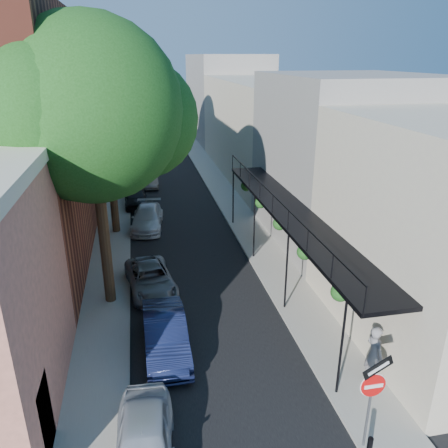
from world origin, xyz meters
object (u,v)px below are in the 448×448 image
parked_car_a (144,443)px  pedestrian (374,354)px  sign_post (373,389)px  parked_car_c (151,279)px  oak_near (104,113)px  parked_car_e (136,197)px  parked_car_f (150,180)px  oak_far (117,79)px  oak_mid (113,111)px  parked_car_b (166,334)px  parked_car_d (147,218)px

parked_car_a → pedestrian: (7.20, 1.57, 0.46)m
sign_post → parked_car_c: (-5.22, 9.71, -1.46)m
oak_near → parked_car_e: bearing=86.5°
oak_near → parked_car_f: 18.92m
oak_far → parked_car_f: oak_far is taller
oak_mid → parked_car_f: (2.02, 9.36, -6.50)m
oak_mid → pedestrian: bearing=-61.8°
parked_car_b → pedestrian: bearing=-25.6°
parked_car_b → parked_car_a: bearing=-101.8°
sign_post → oak_near: oak_near is taller
sign_post → parked_car_e: 22.67m
parked_car_e → parked_car_b: bearing=-88.2°
oak_near → parked_car_c: size_ratio=2.76×
parked_car_e → pedestrian: (7.20, -19.58, 0.47)m
parked_car_b → parked_car_c: 4.49m
parked_car_e → oak_far: bearing=98.5°
sign_post → oak_mid: oak_mid is taller
oak_far → parked_car_b: oak_far is taller
oak_far → parked_car_e: bearing=-80.3°
sign_post → oak_mid: 19.14m
parked_car_a → parked_car_d: size_ratio=0.88×
sign_post → oak_mid: bearing=110.9°
oak_mid → parked_car_c: (1.36, -7.55, -6.48)m
pedestrian → parked_car_f: bearing=8.4°
oak_far → oak_mid: bearing=-90.4°
oak_mid → parked_car_c: bearing=-79.8°
oak_near → pedestrian: bearing=-41.2°
oak_near → parked_car_b: 8.41m
oak_near → parked_car_e: size_ratio=2.98×
sign_post → parked_car_a: (-5.76, 0.74, -1.38)m
oak_mid → parked_car_e: (0.82, 4.62, -6.40)m
sign_post → parked_car_e: (-5.76, 21.88, -1.38)m
oak_mid → parked_car_d: oak_mid is taller
parked_car_d → oak_mid: bearing=-164.9°
parked_car_c → parked_car_d: 7.78m
oak_mid → oak_far: 9.12m
oak_near → parked_car_e: (0.77, 12.59, -7.23)m
oak_far → pedestrian: bearing=-71.7°
parked_car_b → parked_car_f: 21.39m
oak_far → oak_near: bearing=-90.0°
parked_car_d → parked_car_e: parked_car_e is taller
oak_mid → parked_car_f: 11.58m
pedestrian → parked_car_c: bearing=36.5°
oak_near → oak_far: 17.01m
parked_car_b → parked_car_e: 16.67m
parked_car_b → pedestrian: pedestrian is taller
sign_post → parked_car_b: 7.28m
parked_car_a → sign_post: bearing=-3.8°
oak_near → oak_mid: 8.01m
sign_post → parked_car_a: bearing=172.7°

